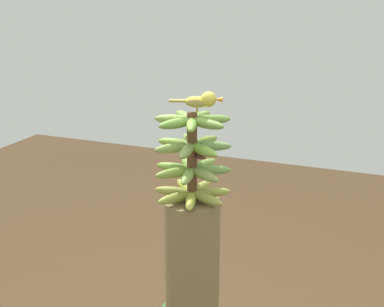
# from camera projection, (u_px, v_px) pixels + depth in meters

# --- Properties ---
(banana_bunch) EXTENTS (0.29, 0.29, 0.33)m
(banana_bunch) POSITION_uv_depth(u_px,v_px,m) (192.00, 158.00, 1.77)
(banana_bunch) COLOR brown
(banana_bunch) RESTS_ON banana_tree
(perched_bird) EXTENTS (0.08, 0.19, 0.08)m
(perched_bird) POSITION_uv_depth(u_px,v_px,m) (202.00, 101.00, 1.71)
(perched_bird) COLOR #C68933
(perched_bird) RESTS_ON banana_bunch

